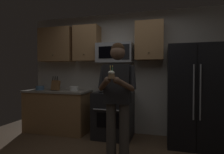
{
  "coord_description": "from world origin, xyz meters",
  "views": [
    {
      "loc": [
        0.84,
        -2.31,
        1.32
      ],
      "look_at": [
        0.09,
        0.39,
        1.25
      ],
      "focal_mm": 30.08,
      "sensor_mm": 36.0,
      "label": 1
    }
  ],
  "objects_px": {
    "knife_block": "(56,85)",
    "bowl_small_colored": "(40,88)",
    "person": "(117,94)",
    "oven_range": "(114,114)",
    "refrigerator": "(193,96)",
    "microwave": "(115,53)",
    "cupcake": "(111,74)",
    "bowl_large_white": "(74,88)"
  },
  "relations": [
    {
      "from": "bowl_small_colored",
      "to": "cupcake",
      "type": "distance_m",
      "value": 2.45
    },
    {
      "from": "bowl_large_white",
      "to": "bowl_small_colored",
      "type": "relative_size",
      "value": 1.03
    },
    {
      "from": "bowl_large_white",
      "to": "person",
      "type": "bearing_deg",
      "value": -39.38
    },
    {
      "from": "refrigerator",
      "to": "bowl_small_colored",
      "type": "bearing_deg",
      "value": 179.59
    },
    {
      "from": "oven_range",
      "to": "cupcake",
      "type": "bearing_deg",
      "value": -76.05
    },
    {
      "from": "refrigerator",
      "to": "person",
      "type": "relative_size",
      "value": 1.02
    },
    {
      "from": "knife_block",
      "to": "microwave",
      "type": "bearing_deg",
      "value": 6.44
    },
    {
      "from": "refrigerator",
      "to": "oven_range",
      "type": "bearing_deg",
      "value": 178.5
    },
    {
      "from": "cupcake",
      "to": "bowl_large_white",
      "type": "bearing_deg",
      "value": 132.57
    },
    {
      "from": "bowl_small_colored",
      "to": "person",
      "type": "height_order",
      "value": "person"
    },
    {
      "from": "microwave",
      "to": "bowl_large_white",
      "type": "bearing_deg",
      "value": -174.36
    },
    {
      "from": "oven_range",
      "to": "microwave",
      "type": "bearing_deg",
      "value": 89.98
    },
    {
      "from": "knife_block",
      "to": "person",
      "type": "distance_m",
      "value": 1.9
    },
    {
      "from": "microwave",
      "to": "person",
      "type": "relative_size",
      "value": 0.42
    },
    {
      "from": "oven_range",
      "to": "microwave",
      "type": "height_order",
      "value": "microwave"
    },
    {
      "from": "microwave",
      "to": "bowl_small_colored",
      "type": "distance_m",
      "value": 1.89
    },
    {
      "from": "person",
      "to": "oven_range",
      "type": "bearing_deg",
      "value": 108.36
    },
    {
      "from": "oven_range",
      "to": "bowl_large_white",
      "type": "height_order",
      "value": "bowl_large_white"
    },
    {
      "from": "refrigerator",
      "to": "person",
      "type": "height_order",
      "value": "refrigerator"
    },
    {
      "from": "refrigerator",
      "to": "person",
      "type": "distance_m",
      "value": 1.51
    },
    {
      "from": "person",
      "to": "cupcake",
      "type": "distance_m",
      "value": 0.44
    },
    {
      "from": "microwave",
      "to": "cupcake",
      "type": "height_order",
      "value": "microwave"
    },
    {
      "from": "bowl_small_colored",
      "to": "knife_block",
      "type": "bearing_deg",
      "value": -1.8
    },
    {
      "from": "microwave",
      "to": "refrigerator",
      "type": "height_order",
      "value": "microwave"
    },
    {
      "from": "knife_block",
      "to": "bowl_small_colored",
      "type": "relative_size",
      "value": 1.66
    },
    {
      "from": "oven_range",
      "to": "refrigerator",
      "type": "xyz_separation_m",
      "value": [
        1.5,
        -0.04,
        0.44
      ]
    },
    {
      "from": "knife_block",
      "to": "bowl_large_white",
      "type": "bearing_deg",
      "value": 8.18
    },
    {
      "from": "bowl_small_colored",
      "to": "person",
      "type": "xyz_separation_m",
      "value": [
        2.06,
        -0.96,
        0.03
      ]
    },
    {
      "from": "bowl_large_white",
      "to": "cupcake",
      "type": "distance_m",
      "value": 1.84
    },
    {
      "from": "refrigerator",
      "to": "knife_block",
      "type": "distance_m",
      "value": 2.82
    },
    {
      "from": "knife_block",
      "to": "cupcake",
      "type": "bearing_deg",
      "value": -37.89
    },
    {
      "from": "oven_range",
      "to": "bowl_small_colored",
      "type": "xyz_separation_m",
      "value": [
        -1.73,
        -0.02,
        0.51
      ]
    },
    {
      "from": "person",
      "to": "cupcake",
      "type": "xyz_separation_m",
      "value": [
        0.0,
        -0.33,
        0.3
      ]
    },
    {
      "from": "oven_range",
      "to": "knife_block",
      "type": "distance_m",
      "value": 1.44
    },
    {
      "from": "person",
      "to": "bowl_small_colored",
      "type": "bearing_deg",
      "value": 154.93
    },
    {
      "from": "bowl_large_white",
      "to": "bowl_small_colored",
      "type": "height_order",
      "value": "bowl_large_white"
    },
    {
      "from": "refrigerator",
      "to": "person",
      "type": "xyz_separation_m",
      "value": [
        -1.18,
        -0.94,
        0.1
      ]
    },
    {
      "from": "oven_range",
      "to": "refrigerator",
      "type": "relative_size",
      "value": 0.52
    },
    {
      "from": "microwave",
      "to": "bowl_large_white",
      "type": "distance_m",
      "value": 1.18
    },
    {
      "from": "refrigerator",
      "to": "knife_block",
      "type": "height_order",
      "value": "refrigerator"
    },
    {
      "from": "microwave",
      "to": "knife_block",
      "type": "relative_size",
      "value": 2.31
    },
    {
      "from": "oven_range",
      "to": "bowl_large_white",
      "type": "bearing_deg",
      "value": 178.09
    }
  ]
}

